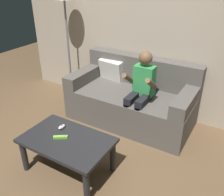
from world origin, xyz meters
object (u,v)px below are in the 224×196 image
at_px(couch, 132,99).
at_px(nunchuk_white, 62,127).
at_px(game_remote_lime_near_edge, 61,137).
at_px(coffee_table, 67,144).
at_px(person_seated_on_couch, 141,89).
at_px(floor_lamp, 64,1).

xyz_separation_m(couch, nunchuk_white, (-0.26, -1.12, 0.12)).
distance_m(couch, nunchuk_white, 1.15).
xyz_separation_m(couch, game_remote_lime_near_edge, (-0.16, -1.25, 0.11)).
bearing_deg(couch, coffee_table, -94.56).
height_order(coffee_table, nunchuk_white, nunchuk_white).
relative_size(person_seated_on_couch, floor_lamp, 0.60).
height_order(coffee_table, game_remote_lime_near_edge, game_remote_lime_near_edge).
bearing_deg(nunchuk_white, floor_lamp, 125.87).
distance_m(coffee_table, nunchuk_white, 0.21).
bearing_deg(floor_lamp, game_remote_lime_near_edge, -54.04).
height_order(nunchuk_white, floor_lamp, floor_lamp).
relative_size(couch, game_remote_lime_near_edge, 12.00).
bearing_deg(person_seated_on_couch, game_remote_lime_near_edge, -108.72).
relative_size(couch, person_seated_on_couch, 1.59).
height_order(couch, coffee_table, couch).
height_order(person_seated_on_couch, coffee_table, person_seated_on_couch).
xyz_separation_m(couch, floor_lamp, (-1.15, 0.12, 1.18)).
height_order(person_seated_on_couch, nunchuk_white, person_seated_on_couch).
bearing_deg(nunchuk_white, coffee_table, -35.68).
height_order(couch, person_seated_on_couch, person_seated_on_couch).
bearing_deg(couch, person_seated_on_couch, -41.96).
xyz_separation_m(nunchuk_white, floor_lamp, (-0.89, 1.24, 1.06)).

